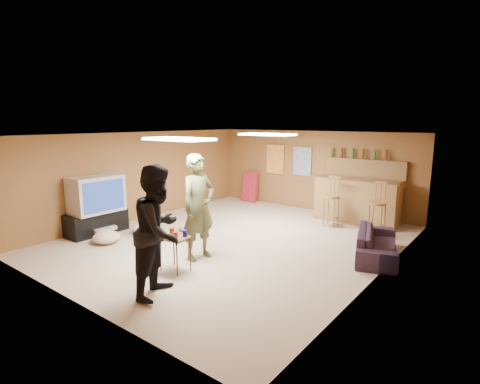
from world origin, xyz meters
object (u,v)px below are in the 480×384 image
Objects in this scene: bar_counter at (357,200)px; tv_body at (96,194)px; sofa at (377,243)px; person_olive at (199,207)px; person_black at (159,231)px; tray_table at (175,254)px.

tv_body is at bearing -133.00° from bar_counter.
tv_body is 5.87m from sofa.
sofa is at bearing -44.76° from person_olive.
tray_table is at bearing 11.63° from person_black.
bar_counter is at bearing 47.00° from tv_body.
person_olive reaches higher than tv_body.
person_black is 3.21× the size of tray_table.
tray_table is at bearing -165.08° from person_olive.
bar_counter is at bearing 12.10° from sofa.
person_olive is (-1.36, -4.15, 0.41)m from bar_counter.
person_black is 1.06m from tray_table.
sofa is at bearing 23.58° from tv_body.
person_olive is 3.34m from sofa.
tv_body reaches higher than bar_counter.
person_olive reaches higher than bar_counter.
bar_counter is 1.05× the size of person_olive.
sofa is 2.96× the size of tray_table.
person_black is at bearing -17.92° from tv_body.
person_olive is 1.01× the size of person_black.
person_olive reaches higher than person_black.
bar_counter is 5.00m from tray_table.
bar_counter is 3.40× the size of tray_table.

